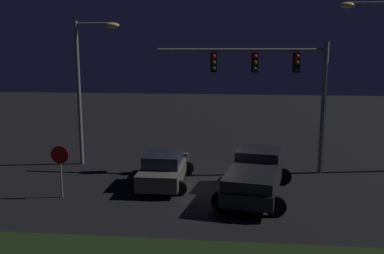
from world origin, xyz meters
TOP-DOWN VIEW (x-y plane):
  - ground_plane at (0.00, 0.00)m, footprint 80.00×80.00m
  - pickup_truck at (2.06, -0.75)m, footprint 3.51×5.67m
  - car_sedan at (-2.06, 0.38)m, footprint 2.48×4.40m
  - traffic_signal_gantry at (3.03, 2.94)m, footprint 8.32×0.56m
  - street_lamp_left at (-6.58, 3.42)m, footprint 2.39×0.44m
  - street_lamp_right at (8.32, 3.56)m, footprint 2.92×0.44m
  - stop_sign at (-6.04, -1.82)m, footprint 0.76×0.08m

SIDE VIEW (x-z plane):
  - ground_plane at x=0.00m, z-range 0.00..0.00m
  - car_sedan at x=-2.06m, z-range -0.02..1.49m
  - pickup_truck at x=2.06m, z-range 0.10..1.90m
  - stop_sign at x=-6.04m, z-range 0.45..2.68m
  - street_lamp_left at x=-6.58m, z-range 1.01..8.59m
  - traffic_signal_gantry at x=3.03m, z-range 1.65..8.15m
  - street_lamp_right at x=8.32m, z-range 1.10..9.58m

